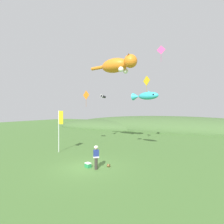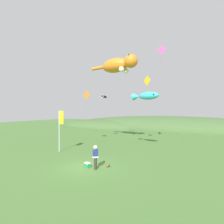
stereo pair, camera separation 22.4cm
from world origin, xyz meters
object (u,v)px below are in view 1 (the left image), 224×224
at_px(festival_attendant, 96,157).
at_px(festival_banner_pole, 60,125).
at_px(picnic_cooler, 88,165).
at_px(kite_diamond_pink, 161,50).
at_px(kite_tube_streamer, 103,97).
at_px(kite_diamond_gold, 147,81).
at_px(kite_fish_windsock, 145,96).
at_px(kite_diamond_orange, 86,95).
at_px(kite_spool, 109,166).
at_px(kite_giant_cat, 118,65).

relative_size(festival_attendant, festival_banner_pole, 0.40).
distance_m(picnic_cooler, kite_diamond_pink, 15.00).
xyz_separation_m(kite_tube_streamer, kite_diamond_gold, (7.08, -1.29, 1.60)).
relative_size(festival_banner_pole, kite_diamond_pink, 2.36).
bearing_deg(kite_diamond_gold, kite_fish_windsock, -75.58).
bearing_deg(festival_banner_pole, picnic_cooler, -25.36).
relative_size(kite_diamond_orange, kite_diamond_pink, 1.11).
height_order(festival_attendant, kite_spool, festival_attendant).
height_order(kite_giant_cat, kite_fish_windsock, kite_giant_cat).
height_order(festival_banner_pole, kite_fish_windsock, kite_fish_windsock).
bearing_deg(festival_attendant, kite_giant_cat, 106.41).
xyz_separation_m(kite_spool, kite_diamond_gold, (0.23, 9.24, 8.02)).
distance_m(kite_spool, kite_diamond_orange, 11.63).
relative_size(kite_giant_cat, kite_fish_windsock, 2.17).
distance_m(kite_diamond_orange, kite_diamond_gold, 7.97).
xyz_separation_m(picnic_cooler, kite_diamond_gold, (1.62, 10.06, 7.96)).
height_order(picnic_cooler, kite_fish_windsock, kite_fish_windsock).
xyz_separation_m(kite_fish_windsock, kite_diamond_pink, (1.26, 1.89, 5.35)).
bearing_deg(festival_banner_pole, kite_giant_cat, 59.81).
bearing_deg(kite_tube_streamer, kite_spool, -56.94).
xyz_separation_m(picnic_cooler, kite_tube_streamer, (-5.46, 11.35, 6.36)).
bearing_deg(kite_spool, kite_giant_cat, 111.61).
bearing_deg(kite_giant_cat, kite_spool, -68.39).
relative_size(festival_attendant, kite_fish_windsock, 0.54).
relative_size(kite_spool, kite_fish_windsock, 0.08).
bearing_deg(kite_diamond_pink, kite_fish_windsock, -123.69).
xyz_separation_m(kite_spool, picnic_cooler, (-1.39, -0.82, 0.06)).
xyz_separation_m(festival_attendant, kite_diamond_pink, (2.74, 9.38, 10.45)).
relative_size(kite_giant_cat, kite_diamond_pink, 3.77).
bearing_deg(kite_fish_windsock, kite_spool, -97.88).
height_order(picnic_cooler, festival_banner_pole, festival_banner_pole).
bearing_deg(kite_fish_windsock, picnic_cooler, -107.26).
bearing_deg(kite_fish_windsock, kite_diamond_orange, 179.43).
height_order(kite_diamond_pink, kite_diamond_gold, kite_diamond_pink).
height_order(kite_diamond_orange, kite_diamond_gold, kite_diamond_gold).
distance_m(kite_tube_streamer, kite_diamond_orange, 3.87).
height_order(kite_diamond_orange, kite_diamond_pink, kite_diamond_pink).
relative_size(festival_banner_pole, kite_diamond_orange, 2.12).
bearing_deg(kite_diamond_gold, festival_banner_pole, -134.35).
relative_size(festival_attendant, picnic_cooler, 3.15).
xyz_separation_m(festival_attendant, kite_diamond_orange, (-6.55, 7.57, 5.50)).
height_order(picnic_cooler, kite_diamond_orange, kite_diamond_orange).
bearing_deg(kite_diamond_orange, kite_tube_streamer, 86.05).
bearing_deg(kite_diamond_gold, kite_giant_cat, -164.32).
xyz_separation_m(festival_attendant, kite_fish_windsock, (1.49, 7.49, 5.09)).
distance_m(kite_spool, kite_fish_windsock, 8.91).
bearing_deg(picnic_cooler, kite_spool, 30.56).
bearing_deg(kite_giant_cat, kite_tube_streamer, 147.64).
bearing_deg(kite_tube_streamer, festival_attendant, -61.23).
distance_m(festival_banner_pole, kite_diamond_gold, 11.60).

